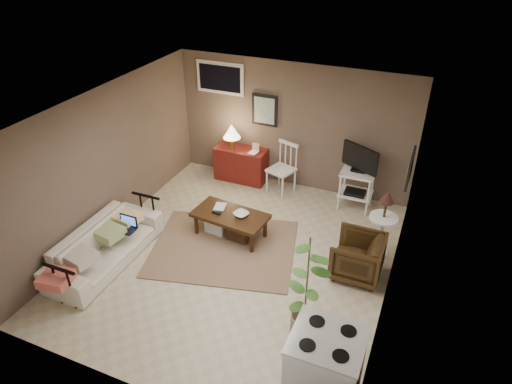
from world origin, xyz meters
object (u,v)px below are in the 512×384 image
at_px(red_console, 240,161).
at_px(tv_stand, 358,176).
at_px(stove, 325,369).
at_px(side_table, 384,216).
at_px(coffee_table, 230,223).
at_px(potted_plant, 307,284).
at_px(sofa, 104,240).
at_px(spindle_chair, 282,170).
at_px(armchair, 358,255).

distance_m(red_console, tv_stand, 2.34).
bearing_deg(stove, tv_stand, 97.45).
bearing_deg(red_console, side_table, -23.90).
bearing_deg(stove, coffee_table, 133.84).
xyz_separation_m(side_table, potted_plant, (-0.59, -1.97, 0.10)).
xyz_separation_m(sofa, stove, (3.67, -0.99, 0.10)).
distance_m(sofa, spindle_chair, 3.46).
height_order(sofa, tv_stand, tv_stand).
bearing_deg(armchair, stove, 2.87).
relative_size(sofa, armchair, 2.76).
distance_m(red_console, side_table, 3.26).
height_order(coffee_table, red_console, red_console).
relative_size(red_console, armchair, 1.62).
bearing_deg(red_console, coffee_table, -70.71).
bearing_deg(coffee_table, sofa, -137.87).
height_order(coffee_table, tv_stand, tv_stand).
bearing_deg(red_console, tv_stand, -3.66).
distance_m(red_console, stove, 4.98).
bearing_deg(spindle_chair, red_console, 172.53).
bearing_deg(armchair, sofa, -71.54).
bearing_deg(stove, potted_plant, 120.01).
height_order(coffee_table, armchair, armchair).
bearing_deg(red_console, spindle_chair, -7.47).
bearing_deg(side_table, armchair, -110.06).
relative_size(coffee_table, red_console, 1.08).
xyz_separation_m(coffee_table, tv_stand, (1.70, 1.64, 0.39)).
xyz_separation_m(potted_plant, stove, (0.47, -0.81, -0.33)).
relative_size(tv_stand, potted_plant, 0.80).
bearing_deg(stove, side_table, 87.45).
bearing_deg(armchair, side_table, 160.13).
bearing_deg(tv_stand, side_table, -61.21).
bearing_deg(red_console, armchair, -35.18).
xyz_separation_m(sofa, potted_plant, (3.20, -0.18, 0.43)).
relative_size(side_table, stove, 1.18).
relative_size(armchair, stove, 0.74).
height_order(sofa, red_console, red_console).
xyz_separation_m(coffee_table, side_table, (2.34, 0.48, 0.46)).
height_order(tv_stand, stove, tv_stand).
bearing_deg(spindle_chair, stove, -64.10).
xyz_separation_m(sofa, armchair, (3.57, 1.18, -0.03)).
bearing_deg(potted_plant, red_console, 125.83).
xyz_separation_m(coffee_table, sofa, (-1.46, -1.32, 0.13)).
bearing_deg(potted_plant, stove, -59.99).
xyz_separation_m(red_console, potted_plant, (2.37, -3.29, 0.41)).
relative_size(red_console, tv_stand, 0.96).
distance_m(armchair, potted_plant, 1.48).
relative_size(red_console, stove, 1.20).
bearing_deg(armchair, red_console, -124.99).
relative_size(sofa, potted_plant, 1.29).
xyz_separation_m(tv_stand, side_table, (0.64, -1.16, 0.07)).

